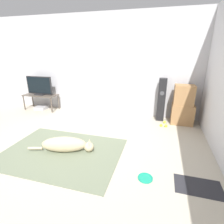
{
  "coord_description": "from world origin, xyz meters",
  "views": [
    {
      "loc": [
        1.61,
        -2.41,
        1.66
      ],
      "look_at": [
        0.68,
        0.87,
        0.45
      ],
      "focal_mm": 28.0,
      "sensor_mm": 36.0,
      "label": 1
    }
  ],
  "objects_px": {
    "cardboard_box_upper": "(184,95)",
    "tennis_ball_loose_on_carpet": "(161,125)",
    "dog": "(66,145)",
    "cardboard_box_lower": "(182,114)",
    "game_console": "(41,108)",
    "tv": "(39,86)",
    "tv_stand": "(41,97)",
    "tennis_ball_by_boxes": "(165,122)",
    "frisbee": "(145,178)",
    "tennis_ball_near_speaker": "(166,126)",
    "floor_speaker": "(161,100)"
  },
  "relations": [
    {
      "from": "tennis_ball_near_speaker",
      "to": "tennis_ball_loose_on_carpet",
      "type": "xyz_separation_m",
      "value": [
        -0.11,
        0.01,
        0.0
      ]
    },
    {
      "from": "tv_stand",
      "to": "tennis_ball_by_boxes",
      "type": "height_order",
      "value": "tv_stand"
    },
    {
      "from": "floor_speaker",
      "to": "tv_stand",
      "type": "distance_m",
      "value": 3.4
    },
    {
      "from": "tennis_ball_loose_on_carpet",
      "to": "floor_speaker",
      "type": "bearing_deg",
      "value": 96.09
    },
    {
      "from": "cardboard_box_lower",
      "to": "tennis_ball_by_boxes",
      "type": "bearing_deg",
      "value": -162.88
    },
    {
      "from": "frisbee",
      "to": "floor_speaker",
      "type": "xyz_separation_m",
      "value": [
        0.13,
        2.28,
        0.51
      ]
    },
    {
      "from": "tv_stand",
      "to": "tennis_ball_by_boxes",
      "type": "distance_m",
      "value": 3.54
    },
    {
      "from": "tv",
      "to": "tennis_ball_near_speaker",
      "type": "distance_m",
      "value": 3.63
    },
    {
      "from": "cardboard_box_upper",
      "to": "tennis_ball_by_boxes",
      "type": "xyz_separation_m",
      "value": [
        -0.36,
        -0.11,
        -0.67
      ]
    },
    {
      "from": "cardboard_box_lower",
      "to": "game_console",
      "type": "bearing_deg",
      "value": 179.8
    },
    {
      "from": "frisbee",
      "to": "tv",
      "type": "distance_m",
      "value": 3.99
    },
    {
      "from": "tennis_ball_by_boxes",
      "to": "cardboard_box_upper",
      "type": "bearing_deg",
      "value": 16.57
    },
    {
      "from": "tv",
      "to": "game_console",
      "type": "relative_size",
      "value": 2.41
    },
    {
      "from": "frisbee",
      "to": "game_console",
      "type": "distance_m",
      "value": 3.96
    },
    {
      "from": "dog",
      "to": "tennis_ball_near_speaker",
      "type": "height_order",
      "value": "dog"
    },
    {
      "from": "tv",
      "to": "tennis_ball_near_speaker",
      "type": "xyz_separation_m",
      "value": [
        3.55,
        -0.35,
        -0.67
      ]
    },
    {
      "from": "cardboard_box_upper",
      "to": "tv",
      "type": "xyz_separation_m",
      "value": [
        -3.88,
        0.02,
        -0.0
      ]
    },
    {
      "from": "frisbee",
      "to": "tv",
      "type": "relative_size",
      "value": 0.26
    },
    {
      "from": "tv",
      "to": "tennis_ball_loose_on_carpet",
      "type": "xyz_separation_m",
      "value": [
        3.44,
        -0.35,
        -0.67
      ]
    },
    {
      "from": "game_console",
      "to": "tv",
      "type": "bearing_deg",
      "value": -6.24
    },
    {
      "from": "cardboard_box_lower",
      "to": "tv",
      "type": "relative_size",
      "value": 0.63
    },
    {
      "from": "cardboard_box_upper",
      "to": "tennis_ball_loose_on_carpet",
      "type": "bearing_deg",
      "value": -143.25
    },
    {
      "from": "cardboard_box_lower",
      "to": "cardboard_box_upper",
      "type": "relative_size",
      "value": 1.09
    },
    {
      "from": "tennis_ball_near_speaker",
      "to": "tennis_ball_loose_on_carpet",
      "type": "height_order",
      "value": "same"
    },
    {
      "from": "frisbee",
      "to": "cardboard_box_lower",
      "type": "xyz_separation_m",
      "value": [
        0.63,
        2.19,
        0.22
      ]
    },
    {
      "from": "cardboard_box_upper",
      "to": "game_console",
      "type": "height_order",
      "value": "cardboard_box_upper"
    },
    {
      "from": "tennis_ball_near_speaker",
      "to": "game_console",
      "type": "bearing_deg",
      "value": 174.32
    },
    {
      "from": "dog",
      "to": "tv_stand",
      "type": "bearing_deg",
      "value": 135.02
    },
    {
      "from": "dog",
      "to": "cardboard_box_upper",
      "type": "distance_m",
      "value": 2.79
    },
    {
      "from": "cardboard_box_upper",
      "to": "tv",
      "type": "height_order",
      "value": "tv"
    },
    {
      "from": "cardboard_box_lower",
      "to": "floor_speaker",
      "type": "bearing_deg",
      "value": 169.66
    },
    {
      "from": "cardboard_box_lower",
      "to": "tv",
      "type": "distance_m",
      "value": 3.93
    },
    {
      "from": "dog",
      "to": "frisbee",
      "type": "bearing_deg",
      "value": -12.62
    },
    {
      "from": "dog",
      "to": "cardboard_box_lower",
      "type": "bearing_deg",
      "value": 43.05
    },
    {
      "from": "tennis_ball_near_speaker",
      "to": "tennis_ball_loose_on_carpet",
      "type": "bearing_deg",
      "value": 177.07
    },
    {
      "from": "tv_stand",
      "to": "tennis_ball_near_speaker",
      "type": "bearing_deg",
      "value": -5.63
    },
    {
      "from": "tv",
      "to": "tv_stand",
      "type": "bearing_deg",
      "value": -90.0
    },
    {
      "from": "frisbee",
      "to": "floor_speaker",
      "type": "distance_m",
      "value": 2.34
    },
    {
      "from": "cardboard_box_lower",
      "to": "dog",
      "type": "bearing_deg",
      "value": -136.95
    },
    {
      "from": "frisbee",
      "to": "cardboard_box_lower",
      "type": "height_order",
      "value": "cardboard_box_lower"
    },
    {
      "from": "tennis_ball_by_boxes",
      "to": "tennis_ball_loose_on_carpet",
      "type": "xyz_separation_m",
      "value": [
        -0.08,
        -0.22,
        0.0
      ]
    },
    {
      "from": "tennis_ball_by_boxes",
      "to": "tennis_ball_near_speaker",
      "type": "xyz_separation_m",
      "value": [
        0.03,
        -0.23,
        0.0
      ]
    },
    {
      "from": "tv_stand",
      "to": "tennis_ball_by_boxes",
      "type": "relative_size",
      "value": 14.81
    },
    {
      "from": "game_console",
      "to": "tennis_ball_loose_on_carpet",
      "type": "bearing_deg",
      "value": -5.76
    },
    {
      "from": "dog",
      "to": "cardboard_box_upper",
      "type": "bearing_deg",
      "value": 43.18
    },
    {
      "from": "tennis_ball_by_boxes",
      "to": "tennis_ball_loose_on_carpet",
      "type": "distance_m",
      "value": 0.23
    },
    {
      "from": "tennis_ball_loose_on_carpet",
      "to": "tv_stand",
      "type": "bearing_deg",
      "value": 174.29
    },
    {
      "from": "tennis_ball_loose_on_carpet",
      "to": "dog",
      "type": "bearing_deg",
      "value": -135.22
    },
    {
      "from": "cardboard_box_upper",
      "to": "game_console",
      "type": "xyz_separation_m",
      "value": [
        -3.91,
        0.02,
        -0.66
      ]
    },
    {
      "from": "frisbee",
      "to": "cardboard_box_lower",
      "type": "distance_m",
      "value": 2.29
    }
  ]
}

